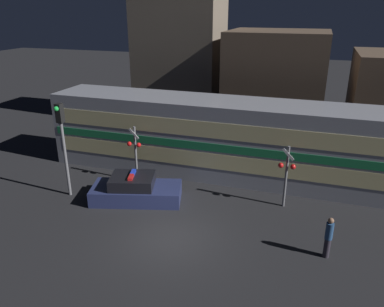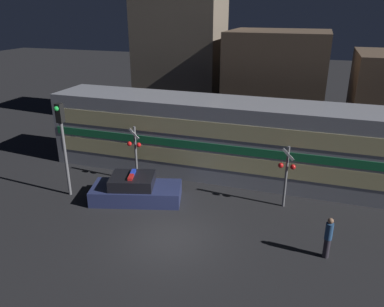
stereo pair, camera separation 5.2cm
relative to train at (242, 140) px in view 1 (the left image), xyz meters
name	(u,v)px [view 1 (the left image)]	position (x,y,z in m)	size (l,w,h in m)	color
ground_plane	(171,238)	(-1.49, -6.86, -2.09)	(120.00, 120.00, 0.00)	black
train	(242,140)	(0.00, 0.00, 0.00)	(21.66, 3.17, 4.19)	gray
police_car	(136,190)	(-4.26, -4.39, -1.57)	(4.62, 2.97, 1.41)	navy
pedestrian	(328,237)	(4.54, -6.17, -1.23)	(0.28, 0.28, 1.67)	#2D2833
crossing_signal_near	(286,172)	(2.63, -2.78, -0.32)	(0.78, 0.32, 3.02)	slate
crossing_signal_far	(135,150)	(-5.16, -2.48, -0.29)	(0.78, 0.32, 3.08)	slate
traffic_light_corner	(62,135)	(-7.66, -4.93, 1.06)	(0.30, 0.46, 4.68)	slate
building_left	(180,53)	(-6.67, 8.59, 3.39)	(6.32, 4.34, 10.97)	#726656
building_center	(275,86)	(0.78, 7.46, 1.58)	(6.51, 5.83, 7.35)	brown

